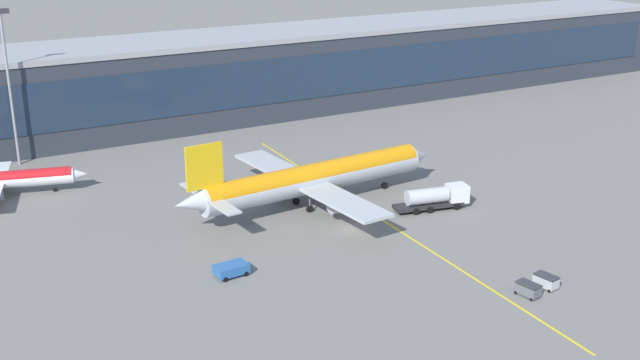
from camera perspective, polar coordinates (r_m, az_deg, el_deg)
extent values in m
plane|color=slate|center=(104.31, 2.01, -3.61)|extent=(700.00, 700.00, 0.00)
cube|color=yellow|center=(108.89, 4.13, -2.64)|extent=(4.09, 79.92, 0.01)
cube|color=#2D333D|center=(162.02, -5.38, 7.45)|extent=(215.01, 20.31, 15.51)
cube|color=#1E2D42|center=(152.82, -3.77, 7.08)|extent=(208.56, 0.16, 8.68)
cube|color=#99999E|center=(160.56, -5.47, 10.34)|extent=(219.31, 20.71, 1.00)
cylinder|color=#B2B7BC|center=(111.21, -0.35, 0.10)|extent=(35.17, 6.40, 3.93)
cylinder|color=orange|center=(111.10, -0.35, 0.27)|extent=(34.46, 6.19, 3.77)
cone|color=#B2B7BC|center=(122.15, 7.03, 1.71)|extent=(4.18, 4.00, 3.73)
cone|color=#B2B7BC|center=(102.39, -9.27, -1.64)|extent=(4.94, 3.66, 3.34)
cube|color=gold|center=(101.72, -8.35, 0.97)|extent=(5.12, 0.72, 5.89)
cube|color=#B2B7BC|center=(106.68, -8.92, -0.65)|extent=(2.44, 6.41, 0.24)
cube|color=#B2B7BC|center=(100.03, -6.98, -1.91)|extent=(2.44, 6.41, 0.24)
cube|color=#B2B7BC|center=(118.04, -3.47, 1.05)|extent=(5.83, 14.99, 0.40)
cube|color=#B2B7BC|center=(103.32, 1.82, -1.60)|extent=(5.83, 14.99, 0.40)
cylinder|color=#939399|center=(116.82, -2.37, 0.16)|extent=(3.17, 2.37, 2.16)
cylinder|color=#939399|center=(106.36, 1.42, -1.77)|extent=(3.17, 2.37, 2.16)
cylinder|color=black|center=(119.43, 4.68, -0.41)|extent=(1.03, 0.47, 1.00)
cylinder|color=slate|center=(119.08, 4.70, 0.06)|extent=(0.20, 0.20, 2.07)
cylinder|color=black|center=(112.74, -1.74, -1.55)|extent=(1.03, 0.47, 1.00)
cylinder|color=slate|center=(112.38, -1.74, -1.06)|extent=(0.20, 0.20, 2.07)
cylinder|color=black|center=(109.96, -0.75, -2.09)|extent=(1.03, 0.47, 1.00)
cylinder|color=slate|center=(109.59, -0.75, -1.59)|extent=(0.20, 0.20, 2.07)
cube|color=#232326|center=(111.73, 7.81, -1.79)|extent=(10.30, 4.52, 0.50)
cube|color=silver|center=(113.20, 9.85, -0.94)|extent=(3.26, 3.03, 2.50)
cube|color=black|center=(113.60, 10.43, -0.64)|extent=(0.63, 2.28, 1.12)
cylinder|color=#B7BABF|center=(111.14, 7.71, -1.16)|extent=(6.33, 3.40, 2.20)
cylinder|color=black|center=(114.45, 9.29, -1.49)|extent=(1.05, 0.55, 1.00)
cylinder|color=black|center=(112.49, 9.83, -1.89)|extent=(1.05, 0.55, 1.00)
cylinder|color=black|center=(112.69, 7.41, -1.72)|extent=(1.05, 0.55, 1.00)
cylinder|color=black|center=(110.70, 7.93, -2.14)|extent=(1.05, 0.55, 1.00)
cylinder|color=black|center=(111.85, 6.44, -1.84)|extent=(1.05, 0.55, 1.00)
cylinder|color=black|center=(109.84, 6.94, -2.26)|extent=(1.05, 0.55, 1.00)
cube|color=#285B9E|center=(92.00, -6.42, -6.39)|extent=(3.95, 2.55, 1.10)
cube|color=black|center=(92.31, -5.90, -6.15)|extent=(1.47, 2.16, 0.33)
cylinder|color=black|center=(93.62, -5.98, -6.27)|extent=(0.62, 0.29, 0.60)
cylinder|color=black|center=(91.96, -5.37, -6.74)|extent=(0.62, 0.29, 0.60)
cylinder|color=black|center=(92.55, -7.44, -6.65)|extent=(0.62, 0.29, 0.60)
cylinder|color=black|center=(90.87, -6.85, -7.13)|extent=(0.62, 0.29, 0.60)
cube|color=#595B60|center=(89.94, 14.78, -7.65)|extent=(1.87, 2.80, 1.10)
cube|color=#333338|center=(89.64, 14.82, -7.25)|extent=(1.91, 2.85, 0.10)
cylinder|color=black|center=(90.18, 13.93, -7.89)|extent=(0.17, 0.37, 0.36)
cylinder|color=black|center=(91.28, 14.52, -7.60)|extent=(0.17, 0.37, 0.36)
cylinder|color=black|center=(89.10, 14.99, -8.34)|extent=(0.17, 0.37, 0.36)
cylinder|color=black|center=(90.21, 15.57, -8.04)|extent=(0.17, 0.37, 0.36)
cube|color=#B2B7BC|center=(92.32, 15.99, -7.05)|extent=(1.87, 2.80, 1.10)
cube|color=#333338|center=(92.02, 16.03, -6.65)|extent=(1.91, 2.85, 0.10)
cylinder|color=black|center=(92.53, 15.16, -7.28)|extent=(0.17, 0.37, 0.36)
cylinder|color=black|center=(93.64, 15.72, -7.01)|extent=(0.17, 0.37, 0.36)
cylinder|color=black|center=(91.48, 16.21, -7.71)|extent=(0.17, 0.37, 0.36)
cylinder|color=black|center=(92.61, 16.76, -7.42)|extent=(0.17, 0.37, 0.36)
cylinder|color=white|center=(124.54, -22.03, -0.04)|extent=(20.28, 7.63, 2.42)
cylinder|color=red|center=(124.47, -22.04, 0.05)|extent=(19.86, 7.43, 2.32)
cone|color=white|center=(123.50, -16.98, 0.38)|extent=(2.93, 2.85, 2.30)
cylinder|color=#939399|center=(128.61, -21.92, 0.07)|extent=(2.14, 1.77, 1.33)
cylinder|color=black|center=(124.40, -18.58, -0.67)|extent=(0.63, 0.38, 0.59)
cylinder|color=slate|center=(124.21, -18.61, -0.41)|extent=(0.12, 0.12, 1.17)
cylinder|color=gray|center=(136.67, -21.45, 5.97)|extent=(0.44, 0.44, 24.56)
cube|color=#333338|center=(134.65, -22.11, 11.22)|extent=(2.80, 0.50, 0.80)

